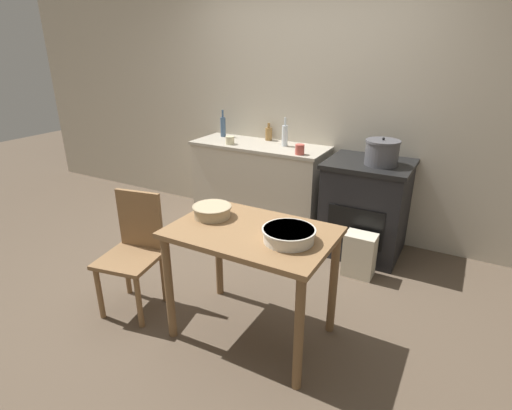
{
  "coord_description": "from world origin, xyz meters",
  "views": [
    {
      "loc": [
        1.54,
        -2.3,
        1.87
      ],
      "look_at": [
        0.0,
        0.48,
        0.59
      ],
      "focal_mm": 28.0,
      "sensor_mm": 36.0,
      "label": 1
    }
  ],
  "objects": [
    {
      "name": "ground_plane",
      "position": [
        0.0,
        0.0,
        0.0
      ],
      "size": [
        14.0,
        14.0,
        0.0
      ],
      "primitive_type": "plane",
      "color": "brown"
    },
    {
      "name": "wall_back",
      "position": [
        0.0,
        1.58,
        1.27
      ],
      "size": [
        8.0,
        0.07,
        2.55
      ],
      "color": "beige",
      "rests_on": "ground_plane"
    },
    {
      "name": "counter_cabinet",
      "position": [
        -0.41,
        1.29,
        0.46
      ],
      "size": [
        1.43,
        0.55,
        0.91
      ],
      "color": "beige",
      "rests_on": "ground_plane"
    },
    {
      "name": "stove",
      "position": [
        0.76,
        1.23,
        0.45
      ],
      "size": [
        0.75,
        0.68,
        0.89
      ],
      "color": "black",
      "rests_on": "ground_plane"
    },
    {
      "name": "work_table",
      "position": [
        0.42,
        -0.34,
        0.66
      ],
      "size": [
        1.02,
        0.68,
        0.79
      ],
      "color": "olive",
      "rests_on": "ground_plane"
    },
    {
      "name": "chair",
      "position": [
        -0.5,
        -0.46,
        0.47
      ],
      "size": [
        0.47,
        0.47,
        0.89
      ],
      "rotation": [
        0.0,
        0.0,
        0.19
      ],
      "color": "olive",
      "rests_on": "ground_plane"
    },
    {
      "name": "flour_sack",
      "position": [
        0.85,
        0.77,
        0.19
      ],
      "size": [
        0.26,
        0.18,
        0.39
      ],
      "primitive_type": "cube",
      "color": "beige",
      "rests_on": "ground_plane"
    },
    {
      "name": "stock_pot",
      "position": [
        0.86,
        1.18,
        1.0
      ],
      "size": [
        0.3,
        0.3,
        0.24
      ],
      "color": "#4C4C51",
      "rests_on": "stove"
    },
    {
      "name": "mixing_bowl_large",
      "position": [
        0.69,
        -0.36,
        0.84
      ],
      "size": [
        0.32,
        0.32,
        0.08
      ],
      "color": "silver",
      "rests_on": "work_table"
    },
    {
      "name": "mixing_bowl_small",
      "position": [
        0.09,
        -0.28,
        0.83
      ],
      "size": [
        0.26,
        0.26,
        0.08
      ],
      "color": "tan",
      "rests_on": "work_table"
    },
    {
      "name": "bottle_far_left",
      "position": [
        -0.94,
        1.41,
        1.02
      ],
      "size": [
        0.06,
        0.06,
        0.29
      ],
      "color": "#3D5675",
      "rests_on": "counter_cabinet"
    },
    {
      "name": "bottle_left",
      "position": [
        -0.14,
        1.33,
        1.02
      ],
      "size": [
        0.06,
        0.06,
        0.29
      ],
      "color": "silver",
      "rests_on": "counter_cabinet"
    },
    {
      "name": "bottle_mid_left",
      "position": [
        -0.41,
        1.49,
        0.98
      ],
      "size": [
        0.07,
        0.07,
        0.18
      ],
      "color": "olive",
      "rests_on": "counter_cabinet"
    },
    {
      "name": "cup_center_left",
      "position": [
        0.12,
        1.1,
        0.96
      ],
      "size": [
        0.09,
        0.09,
        0.1
      ],
      "primitive_type": "cylinder",
      "color": "#B74C42",
      "rests_on": "counter_cabinet"
    },
    {
      "name": "cup_center",
      "position": [
        -0.68,
        1.13,
        0.95
      ],
      "size": [
        0.09,
        0.09,
        0.08
      ],
      "primitive_type": "cylinder",
      "color": "beige",
      "rests_on": "counter_cabinet"
    }
  ]
}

